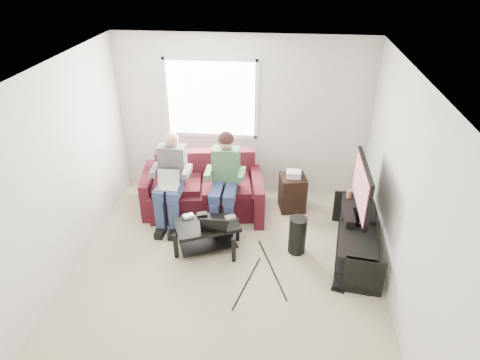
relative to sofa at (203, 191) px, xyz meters
name	(u,v)px	position (x,y,z in m)	size (l,w,h in m)	color
floor	(224,276)	(0.55, -1.54, -0.32)	(4.50, 4.50, 0.00)	beige
ceiling	(220,75)	(0.55, -1.54, 2.28)	(4.50, 4.50, 0.00)	white
wall_back	(243,118)	(0.55, 0.71, 0.98)	(4.50, 4.50, 0.00)	silver
wall_front	(175,355)	(0.55, -3.79, 0.98)	(4.50, 4.50, 0.00)	silver
wall_left	(55,179)	(-1.45, -1.54, 0.98)	(4.50, 4.50, 0.00)	silver
wall_right	(404,198)	(2.55, -1.54, 0.98)	(4.50, 4.50, 0.00)	silver
window	(211,99)	(0.05, 0.69, 1.28)	(1.48, 0.04, 1.28)	white
sofa	(203,191)	(0.00, 0.00, 0.00)	(2.01, 1.12, 0.88)	#4F131D
person_left	(171,176)	(-0.40, -0.34, 0.43)	(0.40, 0.71, 1.36)	navy
person_right	(225,174)	(0.40, -0.32, 0.49)	(0.40, 0.71, 1.41)	navy
laptop_silver	(167,183)	(-0.40, -0.53, 0.41)	(0.32, 0.22, 0.24)	silver
coffee_table	(207,230)	(0.25, -1.01, -0.01)	(0.98, 0.80, 0.42)	black
laptop_black	(214,220)	(0.37, -1.09, 0.22)	(0.34, 0.24, 0.24)	black
controller_a	(188,216)	(-0.03, -0.89, 0.12)	(0.14, 0.09, 0.04)	silver
controller_b	(202,214)	(0.15, -0.83, 0.12)	(0.14, 0.09, 0.04)	black
controller_c	(230,217)	(0.55, -0.86, 0.12)	(0.14, 0.09, 0.04)	gray
tv_stand	(355,240)	(2.25, -0.91, -0.09)	(0.68, 1.63, 0.52)	black
tv	(362,189)	(2.25, -0.81, 0.66)	(0.12, 1.10, 0.81)	black
soundbar	(349,215)	(2.13, -0.81, 0.25)	(0.12, 0.50, 0.10)	black
drink_cup	(349,194)	(2.20, -0.28, 0.26)	(0.08, 0.08, 0.12)	#A76B48
console_white	(360,255)	(2.25, -1.31, -0.02)	(0.30, 0.22, 0.06)	silver
console_grey	(353,222)	(2.25, -0.61, -0.01)	(0.34, 0.26, 0.08)	gray
console_black	(357,238)	(2.25, -0.96, -0.01)	(0.38, 0.30, 0.07)	black
subwoofer	(297,235)	(1.47, -0.93, -0.06)	(0.24, 0.24, 0.54)	black
keyboard_floor	(341,279)	(2.04, -1.45, -0.31)	(0.17, 0.50, 0.03)	black
end_table	(292,192)	(1.40, 0.15, -0.02)	(0.39, 0.39, 0.68)	black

